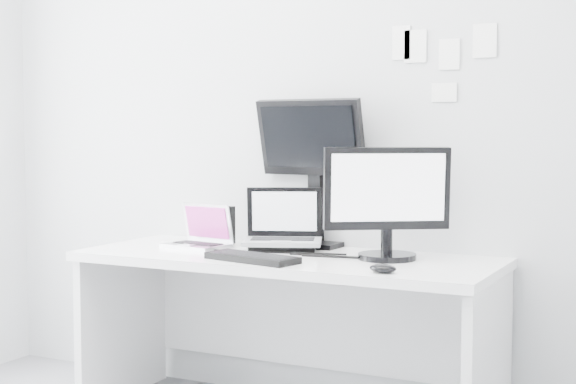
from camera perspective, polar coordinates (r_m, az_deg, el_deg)
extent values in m
plane|color=#BBBDC0|center=(3.93, 2.19, 5.44)|extent=(3.60, 0.00, 3.60)
cube|color=white|center=(3.72, -0.14, -9.77)|extent=(1.80, 0.70, 0.73)
cube|color=#ACACB0|center=(3.89, -6.14, -2.19)|extent=(0.31, 0.25, 0.21)
cube|color=black|center=(4.01, -4.37, -2.22)|extent=(0.11, 0.11, 0.17)
cube|color=#9FA0A5|center=(3.78, -0.36, -1.77)|extent=(0.41, 0.37, 0.28)
cube|color=black|center=(3.89, 1.67, 1.40)|extent=(0.51, 0.20, 0.69)
cube|color=black|center=(3.52, 6.63, -0.62)|extent=(0.57, 0.49, 0.48)
cube|color=black|center=(3.48, -2.41, -4.40)|extent=(0.42, 0.23, 0.03)
ellipsoid|color=black|center=(3.20, 6.33, -5.08)|extent=(0.11, 0.07, 0.03)
cube|color=white|center=(3.78, 8.46, 9.56)|extent=(0.10, 0.00, 0.14)
cube|color=white|center=(3.73, 10.67, 8.99)|extent=(0.09, 0.00, 0.13)
cube|color=white|center=(3.69, 12.95, 9.79)|extent=(0.10, 0.00, 0.14)
cube|color=white|center=(3.72, 10.34, 6.54)|extent=(0.11, 0.00, 0.08)
cube|color=white|center=(3.80, 7.53, 9.82)|extent=(0.08, 0.00, 0.15)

